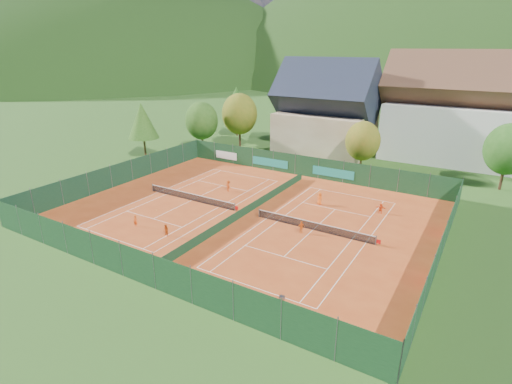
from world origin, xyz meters
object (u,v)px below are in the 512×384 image
at_px(ball_hopper, 282,298).
at_px(player_right_far_b, 381,208).
at_px(player_left_mid, 166,230).
at_px(player_left_far, 228,186).
at_px(chalet, 326,115).
at_px(hotel_block_a, 453,115).
at_px(player_left_near, 135,221).
at_px(player_right_near, 301,227).
at_px(player_right_far_a, 320,198).

xyz_separation_m(ball_hopper, player_right_far_b, (1.67, 20.61, 0.06)).
xyz_separation_m(player_left_mid, player_right_far_b, (16.64, 16.64, 0.01)).
relative_size(player_left_far, player_right_far_b, 1.19).
height_order(chalet, hotel_block_a, hotel_block_a).
bearing_deg(player_left_mid, hotel_block_a, 72.21).
xyz_separation_m(chalet, hotel_block_a, (19.00, 6.00, 0.76)).
xyz_separation_m(chalet, player_left_near, (-5.19, -38.69, -6.01)).
height_order(hotel_block_a, player_right_far_b, hotel_block_a).
height_order(player_right_near, player_right_far_a, player_right_far_a).
xyz_separation_m(chalet, player_left_mid, (-0.90, -38.73, -6.02)).
height_order(player_left_near, player_left_far, player_left_far).
xyz_separation_m(player_right_far_a, player_right_far_b, (6.92, 0.97, -0.14)).
relative_size(chalet, player_left_far, 11.00).
distance_m(ball_hopper, player_right_far_b, 20.67).
relative_size(ball_hopper, player_right_near, 0.63).
xyz_separation_m(player_left_near, player_left_mid, (4.29, -0.04, -0.01)).
xyz_separation_m(hotel_block_a, player_left_far, (-21.99, -30.97, -6.65)).
height_order(player_left_mid, player_right_far_a, player_right_far_a).
bearing_deg(player_right_far_a, chalet, -60.25).
relative_size(ball_hopper, player_right_far_a, 0.53).
distance_m(chalet, player_left_near, 39.50).
relative_size(hotel_block_a, player_left_far, 14.66).
relative_size(hotel_block_a, player_right_far_b, 17.51).
distance_m(player_left_near, player_right_far_b, 26.71).
bearing_deg(player_right_far_b, player_left_far, 1.71).
relative_size(player_left_near, player_right_far_a, 0.82).
xyz_separation_m(ball_hopper, player_left_near, (-19.26, 4.00, 0.06)).
bearing_deg(chalet, player_left_mid, -91.33).
height_order(chalet, player_left_far, chalet).
height_order(player_right_near, player_right_far_b, player_right_near).
bearing_deg(hotel_block_a, player_right_near, -103.27).
distance_m(ball_hopper, player_right_far_a, 20.33).
relative_size(player_left_mid, player_right_far_b, 0.98).
xyz_separation_m(chalet, player_right_far_a, (8.82, -23.06, -5.87)).
distance_m(hotel_block_a, player_left_far, 38.56).
height_order(ball_hopper, player_left_mid, player_left_mid).
bearing_deg(player_right_far_b, player_left_mid, 37.97).
height_order(chalet, player_right_near, chalet).
distance_m(ball_hopper, player_left_near, 19.67).
xyz_separation_m(player_left_far, player_right_far_a, (11.81, 1.91, 0.02)).
bearing_deg(player_left_mid, player_right_near, 40.29).
relative_size(player_left_mid, player_left_far, 0.82).
distance_m(player_left_far, player_right_far_b, 18.95).
xyz_separation_m(player_left_mid, player_right_near, (11.13, 7.53, 0.03)).
bearing_deg(player_right_far_b, ball_hopper, 78.34).
bearing_deg(player_right_near, player_left_near, 154.74).
bearing_deg(player_left_far, hotel_block_a, -103.98).
height_order(hotel_block_a, player_left_far, hotel_block_a).
bearing_deg(ball_hopper, player_right_far_b, 85.38).
xyz_separation_m(player_left_mid, player_left_far, (-2.09, 13.76, 0.13)).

